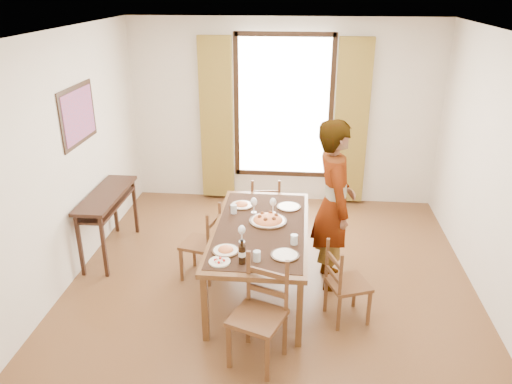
# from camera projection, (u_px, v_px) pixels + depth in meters

# --- Properties ---
(ground) EXTENTS (5.00, 5.00, 0.00)m
(ground) POSITION_uv_depth(u_px,v_px,m) (271.00, 287.00, 5.55)
(ground) COLOR #4D2A18
(ground) RESTS_ON ground
(room_shell) EXTENTS (4.60, 5.10, 2.74)m
(room_shell) POSITION_uv_depth(u_px,v_px,m) (273.00, 152.00, 5.06)
(room_shell) COLOR silver
(room_shell) RESTS_ON ground
(console_table) EXTENTS (0.38, 1.20, 0.80)m
(console_table) POSITION_uv_depth(u_px,v_px,m) (107.00, 202.00, 6.01)
(console_table) COLOR black
(console_table) RESTS_ON ground
(dining_table) EXTENTS (0.99, 1.92, 0.76)m
(dining_table) POSITION_uv_depth(u_px,v_px,m) (261.00, 232.00, 5.26)
(dining_table) COLOR brown
(dining_table) RESTS_ON ground
(chair_west) EXTENTS (0.47, 0.47, 0.88)m
(chair_west) POSITION_uv_depth(u_px,v_px,m) (203.00, 245.00, 5.60)
(chair_west) COLOR brown
(chair_west) RESTS_ON ground
(chair_north) EXTENTS (0.42, 0.42, 0.88)m
(chair_north) POSITION_uv_depth(u_px,v_px,m) (265.00, 210.00, 6.44)
(chair_north) COLOR brown
(chair_north) RESTS_ON ground
(chair_south) EXTENTS (0.56, 0.56, 0.97)m
(chair_south) POSITION_uv_depth(u_px,v_px,m) (259.00, 316.00, 4.34)
(chair_south) COLOR brown
(chair_south) RESTS_ON ground
(chair_east) EXTENTS (0.48, 0.48, 0.84)m
(chair_east) POSITION_uv_depth(u_px,v_px,m) (345.00, 285.00, 4.89)
(chair_east) COLOR brown
(chair_east) RESTS_ON ground
(man) EXTENTS (0.80, 0.63, 1.88)m
(man) POSITION_uv_depth(u_px,v_px,m) (334.00, 205.00, 5.32)
(man) COLOR #95979D
(man) RESTS_ON ground
(plate_sw) EXTENTS (0.27, 0.27, 0.05)m
(plate_sw) POSITION_uv_depth(u_px,v_px,m) (226.00, 249.00, 4.76)
(plate_sw) COLOR silver
(plate_sw) RESTS_ON dining_table
(plate_se) EXTENTS (0.27, 0.27, 0.05)m
(plate_se) POSITION_uv_depth(u_px,v_px,m) (285.00, 254.00, 4.68)
(plate_se) COLOR silver
(plate_se) RESTS_ON dining_table
(plate_nw) EXTENTS (0.27, 0.27, 0.05)m
(plate_nw) POSITION_uv_depth(u_px,v_px,m) (242.00, 204.00, 5.72)
(plate_nw) COLOR silver
(plate_nw) RESTS_ON dining_table
(plate_ne) EXTENTS (0.27, 0.27, 0.05)m
(plate_ne) POSITION_uv_depth(u_px,v_px,m) (289.00, 206.00, 5.68)
(plate_ne) COLOR silver
(plate_ne) RESTS_ON dining_table
(pasta_platter) EXTENTS (0.40, 0.40, 0.10)m
(pasta_platter) POSITION_uv_depth(u_px,v_px,m) (268.00, 218.00, 5.33)
(pasta_platter) COLOR #C74F19
(pasta_platter) RESTS_ON dining_table
(caprese_plate) EXTENTS (0.20, 0.20, 0.04)m
(caprese_plate) POSITION_uv_depth(u_px,v_px,m) (220.00, 261.00, 4.57)
(caprese_plate) COLOR silver
(caprese_plate) RESTS_ON dining_table
(wine_glass_a) EXTENTS (0.08, 0.08, 0.18)m
(wine_glass_a) POSITION_uv_depth(u_px,v_px,m) (242.00, 234.00, 4.91)
(wine_glass_a) COLOR white
(wine_glass_a) RESTS_ON dining_table
(wine_glass_b) EXTENTS (0.08, 0.08, 0.18)m
(wine_glass_b) POSITION_uv_depth(u_px,v_px,m) (273.00, 206.00, 5.52)
(wine_glass_b) COLOR white
(wine_glass_b) RESTS_ON dining_table
(wine_glass_c) EXTENTS (0.08, 0.08, 0.18)m
(wine_glass_c) POSITION_uv_depth(u_px,v_px,m) (254.00, 205.00, 5.53)
(wine_glass_c) COLOR white
(wine_glass_c) RESTS_ON dining_table
(tumbler_a) EXTENTS (0.07, 0.07, 0.10)m
(tumbler_a) POSITION_uv_depth(u_px,v_px,m) (294.00, 240.00, 4.88)
(tumbler_a) COLOR silver
(tumbler_a) RESTS_ON dining_table
(tumbler_b) EXTENTS (0.07, 0.07, 0.10)m
(tumbler_b) POSITION_uv_depth(u_px,v_px,m) (234.00, 209.00, 5.54)
(tumbler_b) COLOR silver
(tumbler_b) RESTS_ON dining_table
(tumbler_c) EXTENTS (0.07, 0.07, 0.10)m
(tumbler_c) POSITION_uv_depth(u_px,v_px,m) (257.00, 256.00, 4.59)
(tumbler_c) COLOR silver
(tumbler_c) RESTS_ON dining_table
(wine_bottle) EXTENTS (0.07, 0.07, 0.25)m
(wine_bottle) POSITION_uv_depth(u_px,v_px,m) (242.00, 251.00, 4.52)
(wine_bottle) COLOR black
(wine_bottle) RESTS_ON dining_table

